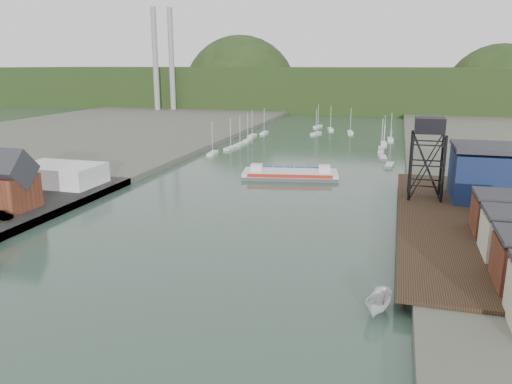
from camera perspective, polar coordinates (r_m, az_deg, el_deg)
The scene contains 12 objects.
ground at distance 59.88m, azimuth -15.72°, elevation -14.17°, with size 600.00×600.00×0.00m, color #2D4638.
east_pier at distance 93.41m, azimuth 20.14°, elevation -2.80°, with size 14.00×70.00×2.45m.
harbor_building at distance 105.01m, azimuth -27.19°, elevation 0.68°, with size 12.20×8.20×8.90m.
white_shed at distance 121.62m, azimuth -21.46°, elevation 1.89°, with size 18.00×12.00×4.50m, color silver.
lift_tower at distance 103.23m, azimuth 19.21°, elevation 6.68°, with size 6.50×6.50×16.00m.
blue_shed at distance 108.47m, azimuth 26.70°, elevation 1.66°, with size 20.50×14.50×11.30m.
marina_sailboats at distance 187.08m, azimuth 6.80°, elevation 5.77°, with size 57.71×92.65×0.90m.
smokestacks at distance 307.91m, azimuth -10.53°, elevation 14.52°, with size 11.20×8.20×60.00m.
distant_hills at distance 347.66m, azimuth 10.55°, elevation 11.24°, with size 500.00×120.00×80.00m.
chain_ferry at distance 126.99m, azimuth 3.93°, elevation 2.03°, with size 25.15×13.62×3.43m.
motorboat at distance 60.87m, azimuth 13.87°, elevation -12.27°, with size 2.35×6.25×2.42m, color silver.
car_west_b at distance 98.46m, azimuth -27.22°, elevation -2.42°, with size 1.51×4.34×1.43m, color #999999.
Camera 1 is at (28.88, -44.30, 28.10)m, focal length 35.00 mm.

